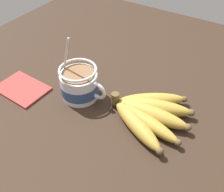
{
  "coord_description": "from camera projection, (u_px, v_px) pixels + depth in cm",
  "views": [
    {
      "loc": [
        24.83,
        -40.27,
        47.72
      ],
      "look_at": [
        1.03,
        -2.51,
        6.59
      ],
      "focal_mm": 40.0,
      "sensor_mm": 36.0,
      "label": 1
    }
  ],
  "objects": [
    {
      "name": "coffee_mug",
      "position": [
        80.0,
        85.0,
        0.64
      ],
      "size": [
        14.43,
        9.77,
        16.77
      ],
      "color": "silver",
      "rests_on": "table"
    },
    {
      "name": "banana_bunch",
      "position": [
        149.0,
        113.0,
        0.59
      ],
      "size": [
        20.21,
        20.8,
        4.21
      ],
      "color": "brown",
      "rests_on": "table"
    },
    {
      "name": "table",
      "position": [
        114.0,
        104.0,
        0.66
      ],
      "size": [
        116.96,
        116.96,
        2.75
      ],
      "color": "#332319",
      "rests_on": "ground"
    },
    {
      "name": "napkin",
      "position": [
        22.0,
        89.0,
        0.68
      ],
      "size": [
        13.97,
        10.07,
        0.6
      ],
      "color": "#A33833",
      "rests_on": "table"
    }
  ]
}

